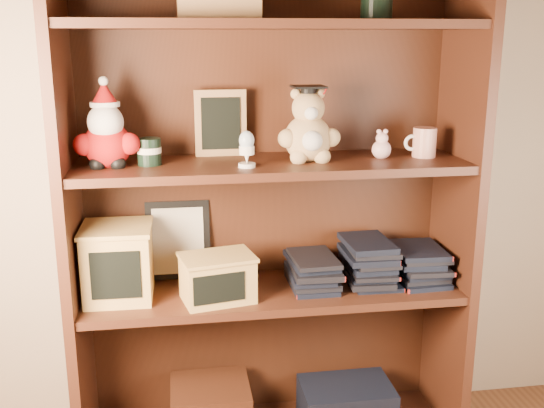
{
  "coord_description": "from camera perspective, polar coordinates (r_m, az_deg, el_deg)",
  "views": [
    {
      "loc": [
        -0.15,
        -0.51,
        1.31
      ],
      "look_at": [
        0.13,
        1.3,
        0.82
      ],
      "focal_mm": 42.0,
      "sensor_mm": 36.0,
      "label": 1
    }
  ],
  "objects": [
    {
      "name": "book_stack_mid",
      "position": [
        2.03,
        8.77,
        -5.07
      ],
      "size": [
        0.14,
        0.2,
        0.14
      ],
      "color": "black",
      "rests_on": "shelf_lower"
    },
    {
      "name": "book_stack_left",
      "position": [
        1.99,
        3.68,
        -6.04
      ],
      "size": [
        0.14,
        0.2,
        0.1
      ],
      "color": "black",
      "rests_on": "shelf_lower"
    },
    {
      "name": "chalkboard_plaque",
      "position": [
        1.95,
        -4.64,
        7.15
      ],
      "size": [
        0.16,
        0.08,
        0.2
      ],
      "color": "#9E7547",
      "rests_on": "shelf_upper"
    },
    {
      "name": "santa_plush",
      "position": [
        1.84,
        -14.61,
        6.14
      ],
      "size": [
        0.18,
        0.13,
        0.26
      ],
      "color": "#A50F0F",
      "rests_on": "shelf_upper"
    },
    {
      "name": "certificate_frame",
      "position": [
        2.05,
        -8.4,
        -3.22
      ],
      "size": [
        0.2,
        0.05,
        0.25
      ],
      "color": "black",
      "rests_on": "shelf_lower"
    },
    {
      "name": "pink_figurine",
      "position": [
        1.94,
        9.8,
        5.07
      ],
      "size": [
        0.06,
        0.06,
        0.09
      ],
      "color": "beige",
      "rests_on": "shelf_upper"
    },
    {
      "name": "teachers_tin",
      "position": [
        1.85,
        -10.95,
        4.66
      ],
      "size": [
        0.07,
        0.07,
        0.08
      ],
      "color": "black",
      "rests_on": "shelf_upper"
    },
    {
      "name": "bookcase",
      "position": [
        1.96,
        -0.3,
        -0.79
      ],
      "size": [
        1.2,
        0.35,
        1.6
      ],
      "color": "#411F12",
      "rests_on": "ground"
    },
    {
      "name": "shelf_lower",
      "position": [
        1.99,
        -0.0,
        -7.88
      ],
      "size": [
        1.14,
        0.33,
        0.02
      ],
      "color": "#411F12",
      "rests_on": "ground"
    },
    {
      "name": "teacher_mug",
      "position": [
        1.99,
        13.45,
        5.4
      ],
      "size": [
        0.1,
        0.07,
        0.09
      ],
      "color": "silver",
      "rests_on": "shelf_upper"
    },
    {
      "name": "book_stack_right",
      "position": [
        2.09,
        13.05,
        -5.17
      ],
      "size": [
        0.14,
        0.2,
        0.11
      ],
      "color": "black",
      "rests_on": "shelf_lower"
    },
    {
      "name": "grad_teddy_bear",
      "position": [
        1.87,
        3.28,
        6.47
      ],
      "size": [
        0.19,
        0.16,
        0.23
      ],
      "color": "tan",
      "rests_on": "shelf_upper"
    },
    {
      "name": "treats_box",
      "position": [
        1.93,
        -13.63,
        -5.05
      ],
      "size": [
        0.21,
        0.21,
        0.22
      ],
      "color": "tan",
      "rests_on": "shelf_lower"
    },
    {
      "name": "egg_cup",
      "position": [
        1.78,
        -2.28,
        5.06
      ],
      "size": [
        0.05,
        0.05,
        0.1
      ],
      "color": "white",
      "rests_on": "shelf_upper"
    },
    {
      "name": "shelf_upper",
      "position": [
        1.87,
        -0.0,
        3.47
      ],
      "size": [
        1.14,
        0.33,
        0.02
      ],
      "color": "#411F12",
      "rests_on": "ground"
    },
    {
      "name": "pencils_box",
      "position": [
        1.88,
        -4.91,
        -6.59
      ],
      "size": [
        0.24,
        0.19,
        0.14
      ],
      "color": "tan",
      "rests_on": "shelf_lower"
    }
  ]
}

